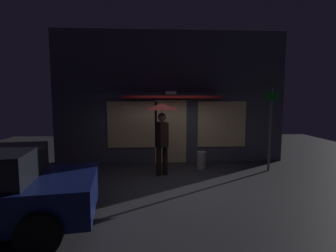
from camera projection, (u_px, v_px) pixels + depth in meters
name	position (u px, v px, depth m)	size (l,w,h in m)	color
ground_plane	(176.00, 183.00, 6.76)	(18.00, 18.00, 0.00)	#2D2D33
building_facade	(171.00, 98.00, 8.84)	(8.03, 1.00, 4.56)	#4C4C56
person_with_umbrella	(162.00, 120.00, 7.27)	(1.09, 1.09, 2.11)	black
street_sign_post	(270.00, 125.00, 7.74)	(0.40, 0.07, 2.57)	#595B60
sidewalk_bollard	(201.00, 160.00, 8.10)	(0.28, 0.28, 0.55)	#9E998E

